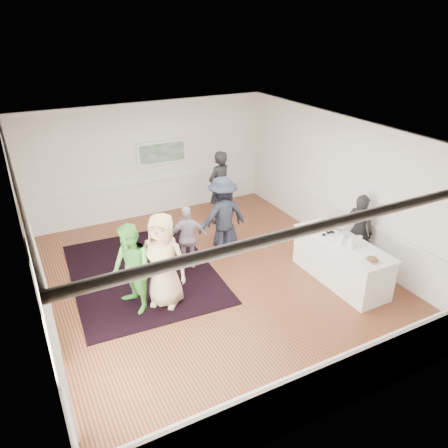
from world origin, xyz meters
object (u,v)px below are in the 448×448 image
guest_dark_a (223,215)px  guest_navy (225,216)px  serving_table (341,261)px  guest_tan (163,261)px  guest_green (132,269)px  bartender (359,231)px  guest_dark_b (219,187)px  nut_bowl (372,260)px  guest_lilac (188,238)px  ice_bucket (339,232)px

guest_dark_a → guest_navy: guest_dark_a is taller
serving_table → guest_tan: size_ratio=1.19×
guest_green → guest_navy: (2.76, 1.46, -0.07)m
serving_table → bartender: (0.76, 0.34, 0.39)m
guest_dark_b → guest_dark_a: bearing=46.9°
guest_green → nut_bowl: (4.18, -1.93, 0.07)m
guest_green → guest_dark_b: size_ratio=0.89×
guest_dark_a → guest_dark_b: 1.70m
guest_dark_b → nut_bowl: bearing=81.7°
guest_dark_a → guest_navy: bearing=-133.5°
bartender → guest_dark_a: bearing=30.5°
guest_tan → guest_dark_b: size_ratio=0.96×
guest_dark_a → bartender: bearing=137.7°
guest_navy → nut_bowl: 3.69m
bartender → guest_lilac: size_ratio=1.16×
bartender → guest_lilac: (-3.45, 1.67, -0.12)m
guest_dark_a → nut_bowl: bearing=113.3°
guest_dark_a → guest_navy: 0.27m
guest_tan → nut_bowl: guest_tan is taller
guest_tan → ice_bucket: (3.71, -0.74, 0.08)m
guest_green → guest_tan: bearing=69.7°
guest_green → guest_dark_b: bearing=118.8°
bartender → nut_bowl: size_ratio=6.98×
guest_dark_a → guest_dark_b: size_ratio=0.94×
bartender → nut_bowl: 1.49m
bartender → guest_tan: size_ratio=0.89×
guest_green → guest_dark_a: size_ratio=0.95×
bartender → guest_tan: bearing=62.0°
guest_tan → nut_bowl: 4.03m
guest_dark_b → guest_navy: guest_dark_b is taller
guest_green → ice_bucket: 4.38m
guest_dark_a → ice_bucket: (1.70, -2.10, 0.10)m
guest_dark_b → guest_navy: 1.47m
bartender → guest_dark_a: size_ratio=0.91×
ice_bucket → guest_tan: bearing=168.8°
ice_bucket → serving_table: bearing=-103.9°
guest_green → guest_lilac: 1.85m
guest_lilac → nut_bowl: 3.91m
serving_table → guest_dark_b: bearing=103.8°
guest_lilac → guest_dark_b: 2.55m
guest_dark_b → guest_green: bearing=21.8°
guest_tan → guest_dark_a: 2.42m
guest_tan → guest_dark_b: 3.97m
ice_bucket → nut_bowl: size_ratio=1.04×
guest_lilac → ice_bucket: guest_lilac is taller
bartender → guest_navy: size_ratio=1.05×
guest_green → guest_dark_a: 2.90m
guest_tan → guest_lilac: bearing=88.1°
guest_green → ice_bucket: guest_green is taller
guest_dark_b → guest_navy: bearing=49.6°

